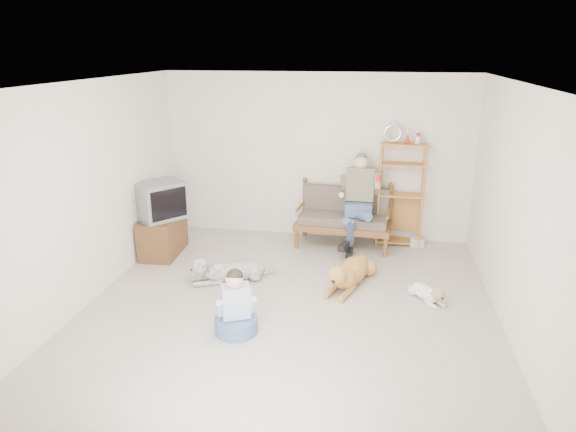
% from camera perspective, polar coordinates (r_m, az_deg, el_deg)
% --- Properties ---
extents(floor, '(5.50, 5.50, 0.00)m').
position_cam_1_polar(floor, '(6.36, 0.01, -10.54)').
color(floor, beige).
rests_on(floor, ground).
extents(ceiling, '(5.50, 5.50, 0.00)m').
position_cam_1_polar(ceiling, '(5.58, 0.02, 14.52)').
color(ceiling, white).
rests_on(ceiling, ground).
extents(wall_back, '(5.00, 0.00, 5.00)m').
position_cam_1_polar(wall_back, '(8.47, 3.19, 6.57)').
color(wall_back, silver).
rests_on(wall_back, ground).
extents(wall_front, '(5.00, 0.00, 5.00)m').
position_cam_1_polar(wall_front, '(3.37, -8.13, -12.55)').
color(wall_front, silver).
rests_on(wall_front, ground).
extents(wall_left, '(0.00, 5.50, 5.50)m').
position_cam_1_polar(wall_left, '(6.71, -21.56, 2.15)').
color(wall_left, silver).
rests_on(wall_left, ground).
extents(wall_right, '(0.00, 5.50, 5.50)m').
position_cam_1_polar(wall_right, '(5.96, 24.43, -0.14)').
color(wall_right, silver).
rests_on(wall_right, ground).
extents(loveseat, '(1.55, 0.81, 0.95)m').
position_cam_1_polar(loveseat, '(8.29, 6.21, 0.04)').
color(loveseat, brown).
rests_on(loveseat, ground).
extents(man, '(0.57, 0.82, 1.33)m').
position_cam_1_polar(man, '(8.02, 7.66, 0.90)').
color(man, '#506292').
rests_on(man, loveseat).
extents(etagere, '(0.74, 0.32, 1.95)m').
position_cam_1_polar(etagere, '(8.35, 12.38, 2.47)').
color(etagere, '#BA7C3A').
rests_on(etagere, ground).
extents(book_stack, '(0.22, 0.16, 0.14)m').
position_cam_1_polar(book_stack, '(8.55, 14.13, -2.82)').
color(book_stack, silver).
rests_on(book_stack, ground).
extents(tv_stand, '(0.54, 0.92, 0.60)m').
position_cam_1_polar(tv_stand, '(8.16, -13.76, -2.08)').
color(tv_stand, brown).
rests_on(tv_stand, ground).
extents(crt_tv, '(0.84, 0.86, 0.56)m').
position_cam_1_polar(crt_tv, '(7.92, -14.01, 1.70)').
color(crt_tv, slate).
rests_on(crt_tv, tv_stand).
extents(wall_outlet, '(0.12, 0.02, 0.08)m').
position_cam_1_polar(wall_outlet, '(8.95, -4.91, 0.22)').
color(wall_outlet, white).
rests_on(wall_outlet, ground).
extents(golden_retriever, '(0.65, 1.37, 0.43)m').
position_cam_1_polar(golden_retriever, '(6.99, 6.85, -6.29)').
color(golden_retriever, gold).
rests_on(golden_retriever, ground).
extents(shaggy_dog, '(1.15, 0.66, 0.38)m').
position_cam_1_polar(shaggy_dog, '(7.11, -6.79, -6.05)').
color(shaggy_dog, white).
rests_on(shaggy_dog, ground).
extents(terrier, '(0.46, 0.60, 0.26)m').
position_cam_1_polar(terrier, '(6.78, 15.37, -8.26)').
color(terrier, white).
rests_on(terrier, ground).
extents(child, '(0.49, 0.49, 0.77)m').
position_cam_1_polar(child, '(5.85, -5.82, -10.32)').
color(child, '#506292').
rests_on(child, ground).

